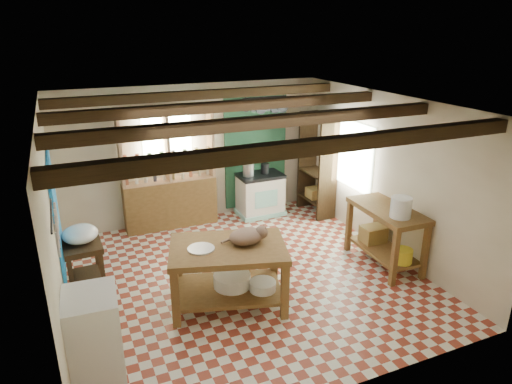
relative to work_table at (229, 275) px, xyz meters
name	(u,v)px	position (x,y,z in m)	size (l,w,h in m)	color
floor	(245,278)	(0.45, 0.53, -0.44)	(5.00, 5.00, 0.02)	maroon
ceiling	(243,104)	(0.45, 0.53, 2.17)	(5.00, 5.00, 0.02)	#3F3F43
wall_back	(194,154)	(0.45, 3.03, 0.87)	(5.00, 0.04, 2.60)	beige
wall_front	(344,283)	(0.45, -1.97, 0.87)	(5.00, 0.04, 2.60)	beige
wall_left	(52,226)	(-2.05, 0.53, 0.87)	(0.04, 5.00, 2.60)	beige
wall_right	(387,175)	(2.95, 0.53, 0.87)	(0.04, 5.00, 2.60)	beige
ceiling_beams	(243,114)	(0.45, 0.53, 2.05)	(5.00, 3.80, 0.15)	#352312
blue_wall_patch	(56,214)	(-2.02, 1.43, 0.67)	(0.04, 1.40, 1.60)	#1C7FD2
green_wall_patch	(256,150)	(1.70, 3.00, 0.82)	(1.30, 0.04, 2.30)	#1D492E
window_back	(167,136)	(-0.05, 3.01, 1.27)	(0.90, 0.02, 0.80)	silver
window_right	(351,154)	(2.93, 1.53, 0.97)	(0.02, 1.30, 1.20)	silver
utensil_rail	(53,227)	(-1.99, -0.67, 1.35)	(0.06, 0.90, 0.28)	black
pot_rack	(265,106)	(1.70, 2.58, 1.75)	(0.86, 0.12, 0.36)	black
shelving_unit	(168,170)	(-0.10, 2.84, 0.67)	(1.70, 0.34, 2.20)	tan
tall_rack	(317,165)	(2.73, 2.33, 0.57)	(0.40, 0.86, 2.00)	#352312
work_table	(229,275)	(0.00, 0.00, 0.00)	(1.52, 1.01, 0.86)	brown
stove	(260,194)	(1.66, 2.68, -0.01)	(0.86, 0.58, 0.85)	white
prep_table	(85,265)	(-1.75, 1.16, -0.06)	(0.50, 0.73, 0.74)	#352312
white_cabinet	(94,335)	(-1.77, -0.70, 0.06)	(0.55, 0.66, 0.98)	white
right_counter	(385,236)	(2.63, 0.06, 0.05)	(0.66, 1.33, 0.95)	brown
cat	(246,236)	(0.25, -0.02, 0.54)	(0.47, 0.36, 0.21)	#916C54
steel_tray	(201,249)	(-0.35, 0.05, 0.44)	(0.35, 0.35, 0.02)	#B8B7C0
basin_large	(232,280)	(0.06, 0.03, -0.11)	(0.51, 0.51, 0.18)	white
basin_small	(263,286)	(0.40, -0.22, -0.14)	(0.36, 0.36, 0.13)	white
kettle_left	(248,170)	(1.41, 2.68, 0.54)	(0.22, 0.22, 0.25)	#B8B7C0
kettle_right	(265,169)	(1.76, 2.68, 0.52)	(0.16, 0.16, 0.20)	black
enamel_bowl	(80,234)	(-1.75, 1.16, 0.43)	(0.48, 0.48, 0.24)	white
white_bucket	(401,207)	(2.56, -0.29, 0.67)	(0.30, 0.30, 0.30)	white
wicker_basket	(373,234)	(2.64, 0.36, -0.05)	(0.37, 0.30, 0.26)	olive
yellow_tub	(403,256)	(2.61, -0.39, -0.07)	(0.29, 0.29, 0.21)	yellow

